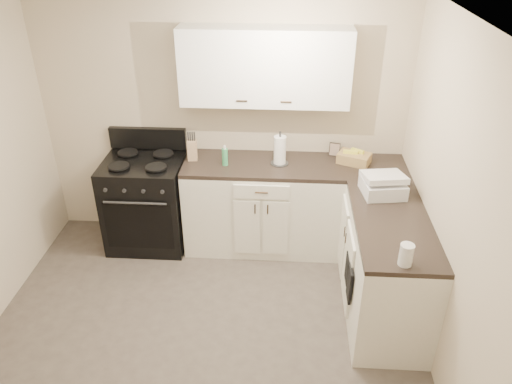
# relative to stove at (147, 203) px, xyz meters

# --- Properties ---
(floor) EXTENTS (3.60, 3.60, 0.00)m
(floor) POSITION_rel_stove_xyz_m (0.76, -1.48, -0.46)
(floor) COLOR #473F38
(floor) RESTS_ON ground
(ceiling) EXTENTS (3.60, 3.60, 0.00)m
(ceiling) POSITION_rel_stove_xyz_m (0.76, -1.48, 2.04)
(ceiling) COLOR white
(ceiling) RESTS_ON wall_back
(wall_back) EXTENTS (3.60, 0.00, 3.60)m
(wall_back) POSITION_rel_stove_xyz_m (0.76, 0.32, 0.79)
(wall_back) COLOR beige
(wall_back) RESTS_ON ground
(wall_right) EXTENTS (0.00, 3.60, 3.60)m
(wall_right) POSITION_rel_stove_xyz_m (2.56, -1.48, 0.79)
(wall_right) COLOR beige
(wall_right) RESTS_ON ground
(base_cabinets_back) EXTENTS (1.55, 0.60, 0.90)m
(base_cabinets_back) POSITION_rel_stove_xyz_m (1.19, 0.02, -0.01)
(base_cabinets_back) COLOR white
(base_cabinets_back) RESTS_ON floor
(base_cabinets_right) EXTENTS (0.60, 1.90, 0.90)m
(base_cabinets_right) POSITION_rel_stove_xyz_m (2.26, -0.63, -0.01)
(base_cabinets_right) COLOR white
(base_cabinets_right) RESTS_ON floor
(countertop_back) EXTENTS (1.55, 0.60, 0.04)m
(countertop_back) POSITION_rel_stove_xyz_m (1.19, 0.02, 0.46)
(countertop_back) COLOR black
(countertop_back) RESTS_ON base_cabinets_back
(countertop_right) EXTENTS (0.60, 1.90, 0.04)m
(countertop_right) POSITION_rel_stove_xyz_m (2.26, -0.63, 0.46)
(countertop_right) COLOR black
(countertop_right) RESTS_ON base_cabinets_right
(upper_cabinets) EXTENTS (1.55, 0.30, 0.70)m
(upper_cabinets) POSITION_rel_stove_xyz_m (1.19, 0.18, 1.38)
(upper_cabinets) COLOR white
(upper_cabinets) RESTS_ON wall_back
(stove) EXTENTS (0.78, 0.67, 0.94)m
(stove) POSITION_rel_stove_xyz_m (0.00, 0.00, 0.00)
(stove) COLOR black
(stove) RESTS_ON floor
(knife_block) EXTENTS (0.10, 0.09, 0.20)m
(knife_block) POSITION_rel_stove_xyz_m (0.49, 0.07, 0.58)
(knife_block) COLOR tan
(knife_block) RESTS_ON countertop_back
(paper_towel) EXTENTS (0.16, 0.16, 0.28)m
(paper_towel) POSITION_rel_stove_xyz_m (1.34, 0.03, 0.62)
(paper_towel) COLOR white
(paper_towel) RESTS_ON countertop_back
(soap_bottle) EXTENTS (0.06, 0.06, 0.17)m
(soap_bottle) POSITION_rel_stove_xyz_m (0.82, -0.03, 0.56)
(soap_bottle) COLOR #3D9F5F
(soap_bottle) RESTS_ON countertop_back
(picture_frame) EXTENTS (0.11, 0.06, 0.13)m
(picture_frame) POSITION_rel_stove_xyz_m (1.88, 0.25, 0.55)
(picture_frame) COLOR black
(picture_frame) RESTS_ON countertop_back
(wicker_basket) EXTENTS (0.35, 0.30, 0.10)m
(wicker_basket) POSITION_rel_stove_xyz_m (2.06, 0.10, 0.53)
(wicker_basket) COLOR tan
(wicker_basket) RESTS_ON countertop_right
(countertop_grill) EXTENTS (0.39, 0.37, 0.13)m
(countertop_grill) POSITION_rel_stove_xyz_m (2.24, -0.49, 0.54)
(countertop_grill) COLOR white
(countertop_grill) RESTS_ON countertop_right
(glass_jar) EXTENTS (0.12, 0.12, 0.16)m
(glass_jar) POSITION_rel_stove_xyz_m (2.25, -1.48, 0.56)
(glass_jar) COLOR silver
(glass_jar) RESTS_ON countertop_right
(oven_mitt_near) EXTENTS (0.02, 0.17, 0.30)m
(oven_mitt_near) POSITION_rel_stove_xyz_m (1.94, -1.16, 0.03)
(oven_mitt_near) COLOR black
(oven_mitt_near) RESTS_ON base_cabinets_right
(oven_mitt_far) EXTENTS (0.02, 0.15, 0.26)m
(oven_mitt_far) POSITION_rel_stove_xyz_m (1.94, -0.98, 0.03)
(oven_mitt_far) COLOR black
(oven_mitt_far) RESTS_ON base_cabinets_right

